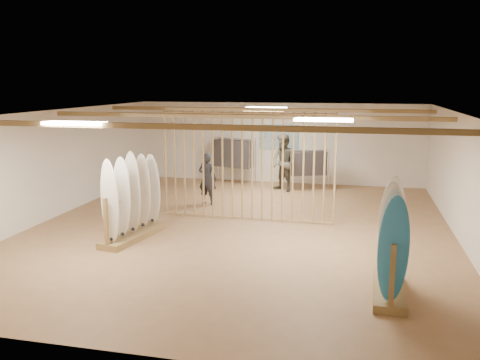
% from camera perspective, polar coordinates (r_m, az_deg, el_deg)
% --- Properties ---
extents(floor, '(12.00, 12.00, 0.00)m').
position_cam_1_polar(floor, '(12.43, 0.00, -5.44)').
color(floor, '#A3774F').
rests_on(floor, ground).
extents(ceiling, '(12.00, 12.00, 0.00)m').
position_cam_1_polar(ceiling, '(11.94, 0.00, 7.56)').
color(ceiling, gray).
rests_on(ceiling, ground).
extents(wall_back, '(12.00, 0.00, 12.00)m').
position_cam_1_polar(wall_back, '(17.94, 4.35, 4.17)').
color(wall_back, white).
rests_on(wall_back, ground).
extents(wall_front, '(12.00, 0.00, 12.00)m').
position_cam_1_polar(wall_front, '(6.57, -12.03, -7.97)').
color(wall_front, white).
rests_on(wall_front, ground).
extents(wall_left, '(0.00, 12.00, 12.00)m').
position_cam_1_polar(wall_left, '(14.09, -20.23, 1.67)').
color(wall_left, white).
rests_on(wall_left, ground).
extents(wall_right, '(0.00, 12.00, 12.00)m').
position_cam_1_polar(wall_right, '(12.02, 23.89, -0.08)').
color(wall_right, white).
rests_on(wall_right, ground).
extents(ceiling_slats, '(9.50, 6.12, 0.10)m').
position_cam_1_polar(ceiling_slats, '(11.95, 0.00, 7.18)').
color(ceiling_slats, olive).
rests_on(ceiling_slats, ground).
extents(light_panels, '(1.20, 0.35, 0.06)m').
position_cam_1_polar(light_panels, '(11.95, 0.00, 7.27)').
color(light_panels, white).
rests_on(light_panels, ground).
extents(bamboo_partition, '(4.45, 0.05, 2.78)m').
position_cam_1_polar(bamboo_partition, '(12.88, 0.81, 1.53)').
color(bamboo_partition, tan).
rests_on(bamboo_partition, ground).
extents(poster, '(1.40, 0.03, 0.90)m').
position_cam_1_polar(poster, '(17.90, 4.35, 4.79)').
color(poster, teal).
rests_on(poster, ground).
extents(rack_left, '(0.86, 2.07, 1.92)m').
position_cam_1_polar(rack_left, '(11.72, -11.96, -3.39)').
color(rack_left, olive).
rests_on(rack_left, floor).
extents(rack_right, '(0.57, 1.63, 1.88)m').
position_cam_1_polar(rack_right, '(8.83, 16.59, -8.49)').
color(rack_right, olive).
rests_on(rack_right, floor).
extents(clothing_rack_a, '(1.47, 0.80, 1.64)m').
position_cam_1_polar(clothing_rack_a, '(17.63, -0.78, 2.99)').
color(clothing_rack_a, silver).
rests_on(clothing_rack_a, floor).
extents(clothing_rack_b, '(1.22, 0.70, 1.36)m').
position_cam_1_polar(clothing_rack_b, '(16.78, 7.69, 1.86)').
color(clothing_rack_b, silver).
rests_on(clothing_rack_b, floor).
extents(shopper_a, '(0.69, 0.53, 1.72)m').
position_cam_1_polar(shopper_a, '(14.69, -3.68, 0.54)').
color(shopper_a, '#25272D').
rests_on(shopper_a, floor).
extents(shopper_b, '(1.29, 1.25, 2.11)m').
position_cam_1_polar(shopper_b, '(16.49, 4.92, 2.36)').
color(shopper_b, '#403D31').
rests_on(shopper_b, floor).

